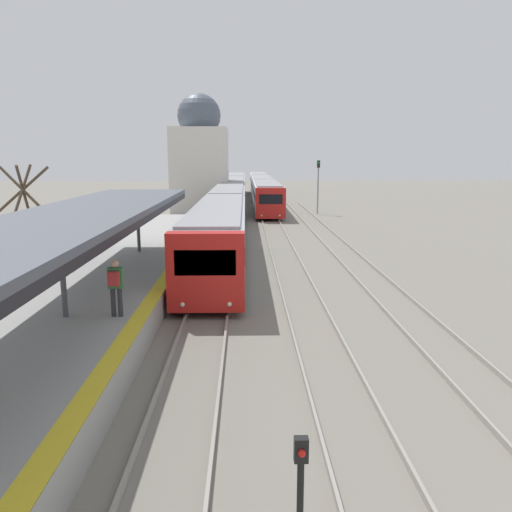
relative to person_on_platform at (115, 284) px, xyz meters
The scene contains 8 objects.
platform_canopy 2.28m from the person_on_platform, behind, with size 4.00×25.54×2.87m.
person_on_platform is the anchor object (origin of this frame).
train_near 35.71m from the person_on_platform, 86.19° to the left, with size 2.67×66.42×3.11m.
train_far 52.27m from the person_on_platform, 83.52° to the left, with size 2.63×46.19×3.03m.
signal_post_near 8.93m from the person_on_platform, 59.67° to the right, with size 0.20×0.21×1.67m.
signal_mast_far 36.83m from the person_on_platform, 72.85° to the left, with size 0.28×0.29×5.20m.
distant_domed_building 37.74m from the person_on_platform, 91.31° to the left, with size 5.61×5.61×11.71m.
bare_tree_background 9.81m from the person_on_platform, 126.59° to the left, with size 2.37×1.50×5.17m.
Camera 1 is at (1.35, -0.45, 5.46)m, focal length 35.00 mm.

